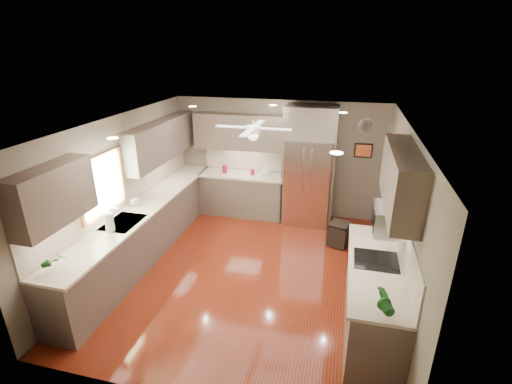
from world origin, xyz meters
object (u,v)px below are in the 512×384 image
at_px(canister_a, 225,169).
at_px(bowl, 265,175).
at_px(paper_towel, 109,222).
at_px(potted_plant_left, 55,260).
at_px(refrigerator, 309,168).
at_px(potted_plant_right, 385,301).
at_px(microwave, 390,219).
at_px(soap_bottle, 136,201).
at_px(stool, 339,234).
at_px(canister_d, 252,172).

xyz_separation_m(canister_a, bowl, (0.90, -0.00, -0.05)).
bearing_deg(paper_towel, canister_a, 74.56).
bearing_deg(potted_plant_left, paper_towel, 89.02).
height_order(potted_plant_left, bowl, potted_plant_left).
distance_m(canister_a, refrigerator, 1.83).
height_order(potted_plant_right, refrigerator, refrigerator).
distance_m(bowl, microwave, 3.57).
height_order(soap_bottle, stool, soap_bottle).
distance_m(canister_a, canister_d, 0.62).
xyz_separation_m(canister_a, stool, (2.54, -0.93, -0.78)).
relative_size(canister_a, refrigerator, 0.07).
bearing_deg(refrigerator, potted_plant_left, -123.27).
bearing_deg(soap_bottle, microwave, -9.25).
xyz_separation_m(potted_plant_right, stool, (-0.50, 3.02, -0.87)).
bearing_deg(bowl, soap_bottle, -131.76).
relative_size(bowl, microwave, 0.42).
xyz_separation_m(soap_bottle, microwave, (4.09, -0.67, 0.44)).
bearing_deg(microwave, potted_plant_left, -161.27).
relative_size(potted_plant_right, bowl, 1.49).
height_order(canister_a, potted_plant_left, potted_plant_left).
bearing_deg(refrigerator, bowl, 178.71).
bearing_deg(microwave, canister_d, 132.69).
xyz_separation_m(canister_a, refrigerator, (1.82, -0.02, 0.17)).
bearing_deg(soap_bottle, refrigerator, 36.47).
xyz_separation_m(canister_d, potted_plant_left, (-1.47, -4.09, 0.09)).
distance_m(microwave, paper_towel, 4.00).
relative_size(potted_plant_left, refrigerator, 0.13).
relative_size(soap_bottle, bowl, 0.84).
relative_size(canister_d, soap_bottle, 0.66).
distance_m(canister_a, potted_plant_right, 4.99).
bearing_deg(bowl, microwave, -50.52).
bearing_deg(soap_bottle, stool, 18.03).
height_order(canister_a, stool, canister_a).
bearing_deg(bowl, canister_a, 179.82).
xyz_separation_m(potted_plant_left, potted_plant_right, (3.89, 0.13, 0.02)).
bearing_deg(canister_d, canister_a, -179.46).
height_order(potted_plant_right, bowl, potted_plant_right).
bearing_deg(canister_a, microwave, -40.96).
xyz_separation_m(potted_plant_right, paper_towel, (-3.87, 0.96, -0.03)).
height_order(canister_a, bowl, canister_a).
relative_size(potted_plant_left, potted_plant_right, 0.90).
relative_size(potted_plant_left, microwave, 0.56).
distance_m(canister_a, potted_plant_left, 4.17).
distance_m(potted_plant_right, refrigerator, 4.11).
xyz_separation_m(potted_plant_right, bowl, (-2.15, 3.95, -0.14)).
bearing_deg(canister_a, potted_plant_left, -101.67).
bearing_deg(microwave, refrigerator, 116.09).
bearing_deg(soap_bottle, canister_a, 65.49).
bearing_deg(potted_plant_left, canister_d, 70.29).
relative_size(potted_plant_right, refrigerator, 0.14).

